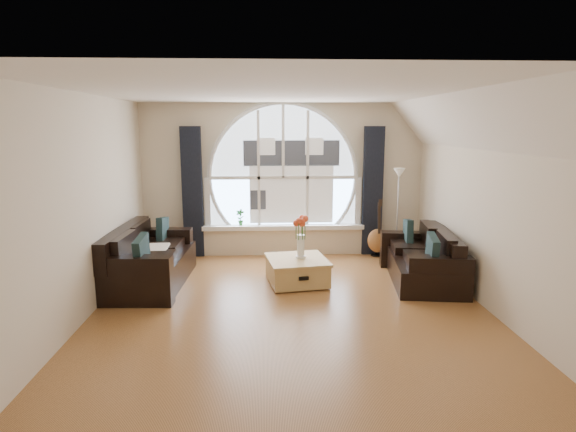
% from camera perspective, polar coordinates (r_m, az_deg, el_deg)
% --- Properties ---
extents(ground, '(5.00, 5.50, 0.01)m').
position_cam_1_polar(ground, '(6.11, 0.41, -11.34)').
color(ground, brown).
rests_on(ground, ground).
extents(ceiling, '(5.00, 5.50, 0.01)m').
position_cam_1_polar(ceiling, '(5.67, 0.45, 14.82)').
color(ceiling, silver).
rests_on(ceiling, ground).
extents(wall_back, '(5.00, 0.01, 2.70)m').
position_cam_1_polar(wall_back, '(8.46, -0.60, 4.38)').
color(wall_back, beige).
rests_on(wall_back, ground).
extents(wall_front, '(5.00, 0.01, 2.70)m').
position_cam_1_polar(wall_front, '(3.07, 3.29, -7.45)').
color(wall_front, beige).
rests_on(wall_front, ground).
extents(wall_left, '(0.01, 5.50, 2.70)m').
position_cam_1_polar(wall_left, '(6.13, -23.60, 0.95)').
color(wall_left, beige).
rests_on(wall_left, ground).
extents(wall_right, '(0.01, 5.50, 2.70)m').
position_cam_1_polar(wall_right, '(6.38, 23.46, 1.32)').
color(wall_right, beige).
rests_on(wall_right, ground).
extents(attic_slope, '(0.92, 5.50, 0.72)m').
position_cam_1_polar(attic_slope, '(6.18, 21.63, 10.49)').
color(attic_slope, silver).
rests_on(attic_slope, ground).
extents(arched_window, '(2.60, 0.06, 2.15)m').
position_cam_1_polar(arched_window, '(8.40, -0.60, 6.22)').
color(arched_window, silver).
rests_on(arched_window, wall_back).
extents(window_sill, '(2.90, 0.22, 0.08)m').
position_cam_1_polar(window_sill, '(8.50, -0.56, -1.34)').
color(window_sill, white).
rests_on(window_sill, wall_back).
extents(window_frame, '(2.76, 0.08, 2.15)m').
position_cam_1_polar(window_frame, '(8.37, -0.59, 6.20)').
color(window_frame, white).
rests_on(window_frame, wall_back).
extents(neighbor_house, '(1.70, 0.02, 1.50)m').
position_cam_1_polar(neighbor_house, '(8.40, 0.44, 5.36)').
color(neighbor_house, silver).
rests_on(neighbor_house, wall_back).
extents(curtain_left, '(0.35, 0.12, 2.30)m').
position_cam_1_polar(curtain_left, '(8.46, -11.48, 2.79)').
color(curtain_left, black).
rests_on(curtain_left, ground).
extents(curtain_right, '(0.35, 0.12, 2.30)m').
position_cam_1_polar(curtain_right, '(8.57, 10.19, 2.95)').
color(curtain_right, black).
rests_on(curtain_right, ground).
extents(sofa_left, '(1.04, 1.95, 0.85)m').
position_cam_1_polar(sofa_left, '(7.23, -16.28, -4.88)').
color(sofa_left, black).
rests_on(sofa_left, ground).
extents(sofa_right, '(1.08, 1.81, 0.76)m').
position_cam_1_polar(sofa_right, '(7.35, 15.88, -4.61)').
color(sofa_right, black).
rests_on(sofa_right, ground).
extents(coffee_chest, '(0.98, 0.98, 0.42)m').
position_cam_1_polar(coffee_chest, '(7.04, 1.11, -6.49)').
color(coffee_chest, tan).
rests_on(coffee_chest, ground).
extents(throw_blanket, '(0.57, 0.57, 0.10)m').
position_cam_1_polar(throw_blanket, '(7.16, -16.59, -4.24)').
color(throw_blanket, silver).
rests_on(throw_blanket, sofa_left).
extents(vase_flowers, '(0.24, 0.24, 0.70)m').
position_cam_1_polar(vase_flowers, '(6.94, 1.56, -1.96)').
color(vase_flowers, white).
rests_on(vase_flowers, coffee_chest).
extents(floor_lamp, '(0.24, 0.24, 1.60)m').
position_cam_1_polar(floor_lamp, '(8.36, 13.09, 0.20)').
color(floor_lamp, '#B2B2B2').
rests_on(floor_lamp, ground).
extents(guitar, '(0.38, 0.27, 1.06)m').
position_cam_1_polar(guitar, '(8.47, 10.85, -1.43)').
color(guitar, '#985B25').
rests_on(guitar, ground).
extents(potted_plant, '(0.18, 0.14, 0.29)m').
position_cam_1_polar(potted_plant, '(8.47, -5.80, -0.15)').
color(potted_plant, '#1E6023').
rests_on(potted_plant, window_sill).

